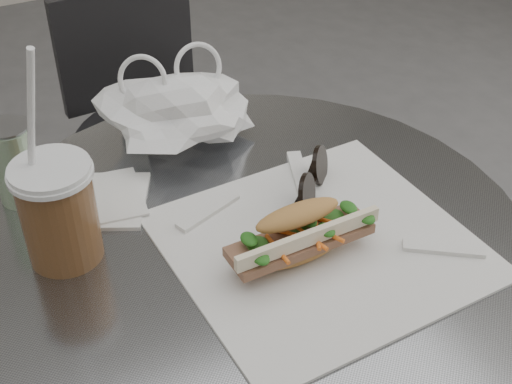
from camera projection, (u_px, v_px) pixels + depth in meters
name	position (u px, v px, depth m)	size (l,w,h in m)	color
cafe_table	(251.00, 368.00, 1.11)	(0.76, 0.76, 0.74)	slate
chair_far	(162.00, 180.00, 1.71)	(0.41, 0.42, 0.78)	#2A2A2C
sandwich_paper	(320.00, 245.00, 0.93)	(0.38, 0.35, 0.00)	white
banh_mi	(299.00, 235.00, 0.89)	(0.24, 0.10, 0.08)	tan
iced_coffee	(58.00, 211.00, 0.88)	(0.10, 0.10, 0.30)	brown
sunglasses	(311.00, 182.00, 1.01)	(0.11, 0.11, 0.06)	black
plastic_bag	(178.00, 113.00, 1.09)	(0.22, 0.17, 0.11)	white
napkin_stack	(101.00, 200.00, 1.00)	(0.17, 0.17, 0.01)	white
drink_can	(16.00, 163.00, 0.98)	(0.06, 0.06, 0.12)	#669F5D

